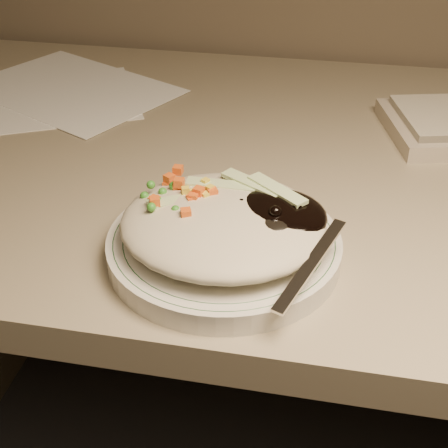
# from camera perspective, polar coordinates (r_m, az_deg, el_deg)

# --- Properties ---
(desk) EXTENTS (1.40, 0.70, 0.74)m
(desk) POSITION_cam_1_polar(r_m,az_deg,el_deg) (0.90, 8.16, -5.24)
(desk) COLOR gray
(desk) RESTS_ON ground
(plate) EXTENTS (0.22, 0.22, 0.02)m
(plate) POSITION_cam_1_polar(r_m,az_deg,el_deg) (0.60, 0.00, -2.07)
(plate) COLOR silver
(plate) RESTS_ON desk
(plate_rim) EXTENTS (0.21, 0.21, 0.00)m
(plate_rim) POSITION_cam_1_polar(r_m,az_deg,el_deg) (0.59, -0.00, -1.29)
(plate_rim) COLOR #144723
(plate_rim) RESTS_ON plate
(meal) EXTENTS (0.21, 0.19, 0.05)m
(meal) POSITION_cam_1_polar(r_m,az_deg,el_deg) (0.58, 0.41, 0.37)
(meal) COLOR #B0A88E
(meal) RESTS_ON plate
(papers) EXTENTS (0.40, 0.38, 0.00)m
(papers) POSITION_cam_1_polar(r_m,az_deg,el_deg) (0.99, -15.47, 11.32)
(papers) COLOR white
(papers) RESTS_ON desk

